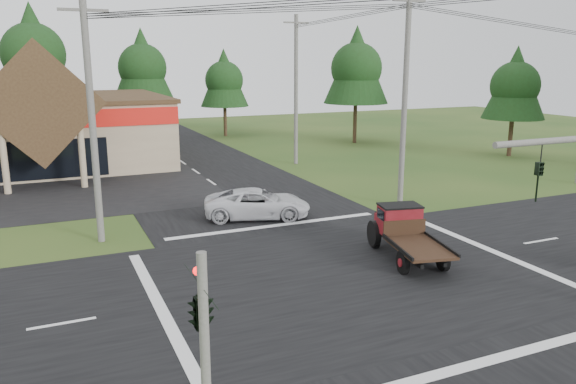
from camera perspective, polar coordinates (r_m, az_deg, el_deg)
ground at (r=21.51m, az=5.91°, el=-8.39°), size 120.00×120.00×0.00m
road_ns at (r=21.51m, az=5.91°, el=-8.37°), size 12.00×120.00×0.02m
road_ew at (r=21.51m, az=5.91°, el=-8.36°), size 120.00×12.00×0.02m
traffic_signal_corner at (r=11.19m, az=-8.89°, el=-10.02°), size 0.53×2.48×4.40m
utility_pole_nw at (r=25.50m, az=-19.28°, el=6.85°), size 2.00×0.30×10.50m
utility_pole_ne at (r=31.14m, az=11.78°, el=9.27°), size 2.00×0.30×11.50m
utility_pole_n at (r=43.29m, az=0.82°, el=10.40°), size 2.00×0.30×11.20m
tree_row_c at (r=58.30m, az=-24.48°, el=12.92°), size 7.28×7.28×13.13m
tree_row_d at (r=60.14m, az=-14.59°, el=12.35°), size 6.16×6.16×11.11m
tree_row_e at (r=60.10m, az=-6.51°, el=11.40°), size 5.04×5.04×9.09m
tree_side_ne at (r=54.99m, az=6.97°, el=12.62°), size 6.16×6.16×11.11m
tree_side_e_near at (r=50.48m, az=22.09°, el=10.19°), size 5.04×5.04×9.09m
antique_flatbed_truck at (r=23.18m, az=12.15°, el=-4.28°), size 2.94×5.28×2.09m
white_pickup at (r=28.77m, az=-3.12°, el=-1.17°), size 5.89×4.08×1.50m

